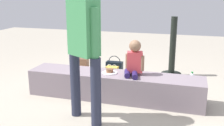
{
  "coord_description": "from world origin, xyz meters",
  "views": [
    {
      "loc": [
        0.99,
        -3.47,
        1.51
      ],
      "look_at": [
        0.07,
        -0.35,
        0.62
      ],
      "focal_mm": 43.29,
      "sensor_mm": 36.0,
      "label": 1
    }
  ],
  "objects_px": {
    "gift_bag": "(112,76)",
    "handbag_black_leather": "(114,68)",
    "child_seated": "(134,60)",
    "adult_standing": "(84,37)",
    "cake_plate": "(110,72)",
    "water_bottle_near_gift": "(192,79)",
    "handbag_brown_canvas": "(81,64)",
    "cake_box_white": "(88,76)",
    "water_bottle_far_side": "(164,84)",
    "party_cup_red": "(131,84)"
  },
  "relations": [
    {
      "from": "gift_bag",
      "to": "handbag_black_leather",
      "type": "bearing_deg",
      "value": 102.57
    },
    {
      "from": "child_seated",
      "to": "handbag_black_leather",
      "type": "relative_size",
      "value": 1.39
    },
    {
      "from": "adult_standing",
      "to": "cake_plate",
      "type": "xyz_separation_m",
      "value": [
        0.07,
        0.74,
        -0.61
      ]
    },
    {
      "from": "water_bottle_near_gift",
      "to": "child_seated",
      "type": "bearing_deg",
      "value": -132.78
    },
    {
      "from": "handbag_brown_canvas",
      "to": "child_seated",
      "type": "bearing_deg",
      "value": -40.45
    },
    {
      "from": "gift_bag",
      "to": "cake_box_white",
      "type": "distance_m",
      "value": 0.56
    },
    {
      "from": "water_bottle_near_gift",
      "to": "handbag_brown_canvas",
      "type": "distance_m",
      "value": 2.05
    },
    {
      "from": "child_seated",
      "to": "water_bottle_far_side",
      "type": "relative_size",
      "value": 2.42
    },
    {
      "from": "adult_standing",
      "to": "water_bottle_far_side",
      "type": "relative_size",
      "value": 8.29
    },
    {
      "from": "cake_box_white",
      "to": "handbag_brown_canvas",
      "type": "relative_size",
      "value": 0.85
    },
    {
      "from": "cake_plate",
      "to": "water_bottle_far_side",
      "type": "bearing_deg",
      "value": 36.96
    },
    {
      "from": "child_seated",
      "to": "water_bottle_far_side",
      "type": "bearing_deg",
      "value": 54.47
    },
    {
      "from": "cake_box_white",
      "to": "handbag_black_leather",
      "type": "distance_m",
      "value": 0.56
    },
    {
      "from": "adult_standing",
      "to": "handbag_brown_canvas",
      "type": "xyz_separation_m",
      "value": [
        -0.84,
        1.83,
        -0.87
      ]
    },
    {
      "from": "water_bottle_near_gift",
      "to": "cake_plate",
      "type": "bearing_deg",
      "value": -142.46
    },
    {
      "from": "adult_standing",
      "to": "water_bottle_near_gift",
      "type": "height_order",
      "value": "adult_standing"
    },
    {
      "from": "cake_plate",
      "to": "handbag_brown_canvas",
      "type": "height_order",
      "value": "cake_plate"
    },
    {
      "from": "handbag_brown_canvas",
      "to": "water_bottle_near_gift",
      "type": "bearing_deg",
      "value": -6.32
    },
    {
      "from": "adult_standing",
      "to": "water_bottle_near_gift",
      "type": "relative_size",
      "value": 7.2
    },
    {
      "from": "adult_standing",
      "to": "water_bottle_far_side",
      "type": "bearing_deg",
      "value": 58.34
    },
    {
      "from": "water_bottle_far_side",
      "to": "handbag_brown_canvas",
      "type": "distance_m",
      "value": 1.72
    },
    {
      "from": "gift_bag",
      "to": "party_cup_red",
      "type": "relative_size",
      "value": 3.33
    },
    {
      "from": "water_bottle_near_gift",
      "to": "water_bottle_far_side",
      "type": "relative_size",
      "value": 1.15
    },
    {
      "from": "gift_bag",
      "to": "water_bottle_near_gift",
      "type": "bearing_deg",
      "value": 18.32
    },
    {
      "from": "party_cup_red",
      "to": "handbag_black_leather",
      "type": "bearing_deg",
      "value": 126.87
    },
    {
      "from": "cake_plate",
      "to": "water_bottle_near_gift",
      "type": "xyz_separation_m",
      "value": [
        1.13,
        0.86,
        -0.29
      ]
    },
    {
      "from": "adult_standing",
      "to": "party_cup_red",
      "type": "height_order",
      "value": "adult_standing"
    },
    {
      "from": "water_bottle_far_side",
      "to": "party_cup_red",
      "type": "distance_m",
      "value": 0.52
    },
    {
      "from": "handbag_black_leather",
      "to": "adult_standing",
      "type": "bearing_deg",
      "value": -84.71
    },
    {
      "from": "adult_standing",
      "to": "handbag_black_leather",
      "type": "height_order",
      "value": "adult_standing"
    },
    {
      "from": "adult_standing",
      "to": "child_seated",
      "type": "bearing_deg",
      "value": 61.19
    },
    {
      "from": "gift_bag",
      "to": "handbag_brown_canvas",
      "type": "bearing_deg",
      "value": 142.12
    },
    {
      "from": "adult_standing",
      "to": "party_cup_red",
      "type": "relative_size",
      "value": 15.13
    },
    {
      "from": "water_bottle_near_gift",
      "to": "cake_box_white",
      "type": "distance_m",
      "value": 1.74
    },
    {
      "from": "child_seated",
      "to": "gift_bag",
      "type": "bearing_deg",
      "value": 135.33
    },
    {
      "from": "party_cup_red",
      "to": "handbag_brown_canvas",
      "type": "bearing_deg",
      "value": 152.39
    },
    {
      "from": "child_seated",
      "to": "handbag_brown_canvas",
      "type": "bearing_deg",
      "value": 139.55
    },
    {
      "from": "child_seated",
      "to": "cake_box_white",
      "type": "height_order",
      "value": "child_seated"
    },
    {
      "from": "child_seated",
      "to": "cake_plate",
      "type": "height_order",
      "value": "child_seated"
    },
    {
      "from": "gift_bag",
      "to": "handbag_brown_canvas",
      "type": "xyz_separation_m",
      "value": [
        -0.81,
        0.63,
        -0.03
      ]
    },
    {
      "from": "adult_standing",
      "to": "cake_plate",
      "type": "height_order",
      "value": "adult_standing"
    },
    {
      "from": "cake_box_white",
      "to": "child_seated",
      "type": "bearing_deg",
      "value": -34.55
    },
    {
      "from": "handbag_brown_canvas",
      "to": "water_bottle_far_side",
      "type": "bearing_deg",
      "value": -18.85
    },
    {
      "from": "water_bottle_far_side",
      "to": "handbag_brown_canvas",
      "type": "height_order",
      "value": "handbag_brown_canvas"
    },
    {
      "from": "cake_plate",
      "to": "water_bottle_far_side",
      "type": "xyz_separation_m",
      "value": [
        0.71,
        0.54,
        -0.3
      ]
    },
    {
      "from": "water_bottle_near_gift",
      "to": "water_bottle_far_side",
      "type": "distance_m",
      "value": 0.53
    },
    {
      "from": "cake_box_white",
      "to": "handbag_brown_canvas",
      "type": "height_order",
      "value": "handbag_brown_canvas"
    },
    {
      "from": "party_cup_red",
      "to": "cake_plate",
      "type": "bearing_deg",
      "value": -110.64
    },
    {
      "from": "water_bottle_near_gift",
      "to": "party_cup_red",
      "type": "xyz_separation_m",
      "value": [
        -0.93,
        -0.35,
        -0.05
      ]
    },
    {
      "from": "child_seated",
      "to": "water_bottle_near_gift",
      "type": "bearing_deg",
      "value": 47.22
    }
  ]
}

